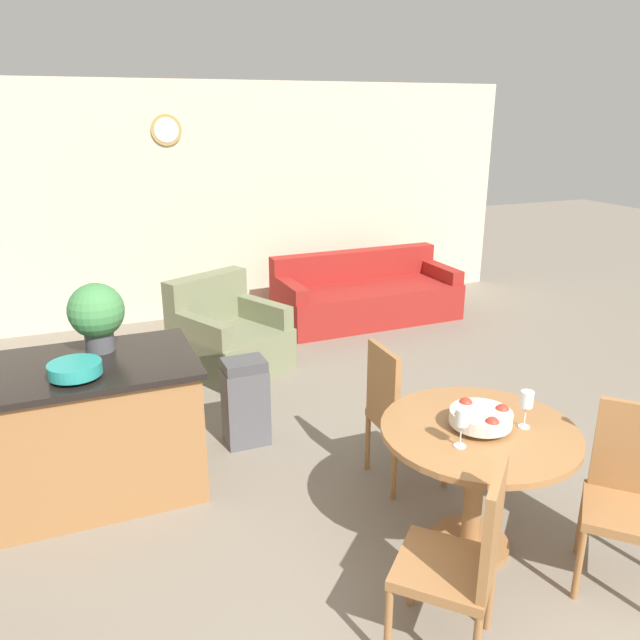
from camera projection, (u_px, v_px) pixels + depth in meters
The scene contains 14 objects.
wall_back at pixel (201, 203), 7.25m from camera, with size 8.00×0.09×2.70m.
dining_table at pixel (477, 456), 3.40m from camera, with size 1.06×1.06×0.76m.
dining_chair_near_left at pixel (463, 556), 2.73m from camera, with size 0.59×0.59×0.97m.
dining_chair_near_right at pixel (629, 490), 3.20m from camera, with size 0.59×0.59×0.97m.
dining_chair_far_side at pixel (397, 409), 4.07m from camera, with size 0.43×0.43×0.97m.
fruit_bowl at pixel (481, 417), 3.33m from camera, with size 0.33×0.33×0.13m.
wine_glass_left at pixel (462, 419), 3.12m from camera, with size 0.07×0.07×0.21m.
wine_glass_right at pixel (527, 401), 3.31m from camera, with size 0.07×0.07×0.21m.
kitchen_island at pixel (89, 429), 3.97m from camera, with size 1.38×0.88×0.90m.
teal_bowl at pixel (75, 369), 3.61m from camera, with size 0.30×0.30×0.10m.
potted_plant at pixel (96, 313), 3.96m from camera, with size 0.35×0.35×0.45m.
trash_bin at pixel (245, 402), 4.61m from camera, with size 0.32×0.24×0.67m.
couch at pixel (365, 297), 7.41m from camera, with size 2.14×0.94×0.77m.
armchair at pixel (228, 339), 5.98m from camera, with size 1.17×1.18×0.88m.
Camera 1 is at (-1.49, -1.46, 2.39)m, focal length 35.00 mm.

